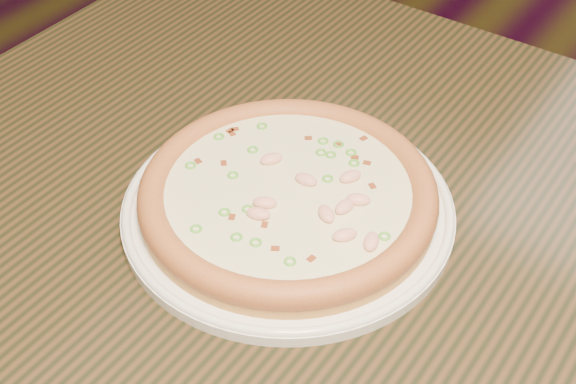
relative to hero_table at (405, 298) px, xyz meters
The scene contains 3 objects.
hero_table is the anchor object (origin of this frame).
plate 0.17m from the hero_table, 157.38° to the right, with size 0.34×0.34×0.02m.
pizza 0.18m from the hero_table, 157.33° to the right, with size 0.30×0.30×0.03m.
Camera 1 is at (-0.07, -1.27, 1.31)m, focal length 50.00 mm.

